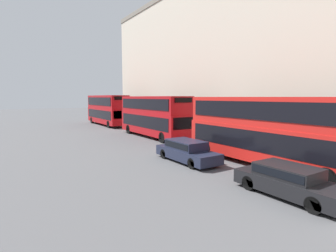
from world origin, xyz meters
The scene contains 5 objects.
bus_leading centered at (1.60, 6.92, 2.29)m, with size 2.59×11.32×4.13m.
bus_second_in_queue centered at (1.60, 20.59, 2.32)m, with size 2.59×10.49×4.19m.
bus_third_in_queue centered at (1.60, 34.39, 2.39)m, with size 2.59×10.75×4.34m.
car_dark_sedan centered at (-1.80, 3.32, 0.69)m, with size 1.76×4.49×1.30m.
car_hatchback centered at (-1.80, 10.37, 0.73)m, with size 1.79×4.78×1.37m.
Camera 1 is at (-11.73, -2.82, 4.12)m, focal length 28.00 mm.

